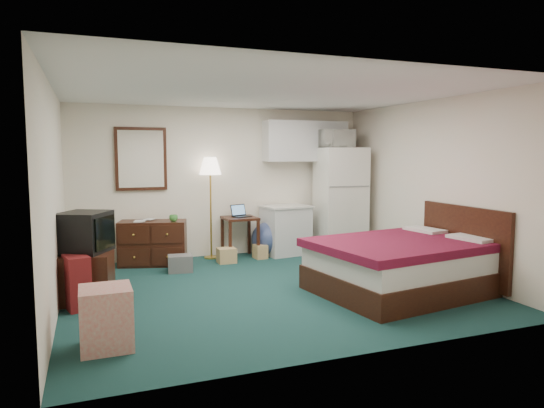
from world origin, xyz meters
name	(u,v)px	position (x,y,z in m)	size (l,w,h in m)	color
floor	(269,288)	(0.00, 0.00, 0.00)	(5.00, 4.50, 0.01)	#113132
ceiling	(269,92)	(0.00, 0.00, 2.50)	(5.00, 4.50, 0.01)	white
walls	(269,192)	(0.00, 0.00, 1.25)	(5.01, 4.51, 2.50)	white
mirror	(141,159)	(-1.35, 2.22, 1.65)	(0.80, 0.06, 1.00)	white
upper_cabinets	(305,141)	(1.45, 2.08, 1.95)	(1.50, 0.35, 0.70)	silver
headboard	(464,244)	(2.46, -0.75, 0.55)	(0.06, 1.56, 1.00)	#3C1D0E
dresser	(153,243)	(-1.24, 1.88, 0.35)	(1.01, 0.46, 0.69)	#3C1D0E
floor_lamp	(211,208)	(-0.27, 2.05, 0.84)	(0.36, 0.36, 1.67)	gold
desk	(240,237)	(0.20, 1.93, 0.34)	(0.54, 0.54, 0.68)	#3C1D0E
exercise_ball	(268,239)	(0.70, 1.93, 0.29)	(0.57, 0.57, 0.57)	navy
kitchen_counter	(286,231)	(1.01, 1.91, 0.41)	(0.74, 0.57, 0.82)	silver
fridge	(340,200)	(1.97, 1.72, 0.92)	(0.76, 0.76, 1.84)	white
bed	(401,267)	(1.48, -0.75, 0.32)	(2.02, 1.57, 0.65)	#520D1B
tv_stand	(86,276)	(-2.21, 0.27, 0.29)	(0.57, 0.62, 0.57)	#3C1D0E
suitcase	(77,282)	(-2.30, -0.03, 0.30)	(0.23, 0.37, 0.60)	maroon
retail_box	(106,318)	(-2.04, -1.32, 0.28)	(0.44, 0.44, 0.55)	beige
file_bin	(180,263)	(-0.92, 1.27, 0.12)	(0.35, 0.26, 0.25)	slate
cardboard_box_a	(227,255)	(-0.13, 1.61, 0.12)	(0.28, 0.24, 0.24)	tan
cardboard_box_b	(260,251)	(0.48, 1.74, 0.11)	(0.19, 0.23, 0.23)	tan
laptop	(242,211)	(0.23, 1.92, 0.78)	(0.29, 0.23, 0.20)	black
crt_tv	(84,232)	(-2.21, 0.31, 0.81)	(0.52, 0.56, 0.48)	black
microwave	(336,137)	(1.88, 1.73, 2.03)	(0.56, 0.31, 0.38)	white
book_a	(134,215)	(-1.51, 1.88, 0.81)	(0.17, 0.02, 0.23)	tan
book_b	(145,214)	(-1.34, 2.04, 0.79)	(0.15, 0.02, 0.20)	tan
mug	(174,217)	(-0.94, 1.71, 0.76)	(0.13, 0.10, 0.13)	green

